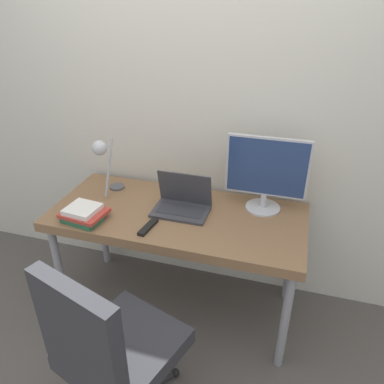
{
  "coord_description": "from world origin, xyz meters",
  "views": [
    {
      "loc": [
        0.64,
        -1.49,
        1.97
      ],
      "look_at": [
        0.1,
        0.31,
        0.94
      ],
      "focal_mm": 35.0,
      "sensor_mm": 36.0,
      "label": 1
    }
  ],
  "objects_px": {
    "office_chair": "(109,347)",
    "game_controller": "(84,214)",
    "laptop": "(182,203)",
    "book_stack": "(83,214)",
    "desk_lamp": "(103,157)",
    "monitor": "(267,172)"
  },
  "relations": [
    {
      "from": "office_chair",
      "to": "game_controller",
      "type": "bearing_deg",
      "value": 126.3
    },
    {
      "from": "laptop",
      "to": "book_stack",
      "type": "bearing_deg",
      "value": -152.59
    },
    {
      "from": "desk_lamp",
      "to": "game_controller",
      "type": "bearing_deg",
      "value": -95.71
    },
    {
      "from": "desk_lamp",
      "to": "game_controller",
      "type": "relative_size",
      "value": 2.72
    },
    {
      "from": "laptop",
      "to": "desk_lamp",
      "type": "distance_m",
      "value": 0.57
    },
    {
      "from": "game_controller",
      "to": "desk_lamp",
      "type": "bearing_deg",
      "value": 84.29
    },
    {
      "from": "laptop",
      "to": "monitor",
      "type": "xyz_separation_m",
      "value": [
        0.47,
        0.17,
        0.2
      ]
    },
    {
      "from": "laptop",
      "to": "monitor",
      "type": "distance_m",
      "value": 0.54
    },
    {
      "from": "monitor",
      "to": "book_stack",
      "type": "distance_m",
      "value": 1.11
    },
    {
      "from": "office_chair",
      "to": "book_stack",
      "type": "distance_m",
      "value": 0.81
    },
    {
      "from": "desk_lamp",
      "to": "book_stack",
      "type": "relative_size",
      "value": 1.51
    },
    {
      "from": "laptop",
      "to": "desk_lamp",
      "type": "bearing_deg",
      "value": 177.32
    },
    {
      "from": "monitor",
      "to": "office_chair",
      "type": "bearing_deg",
      "value": -116.91
    },
    {
      "from": "book_stack",
      "to": "game_controller",
      "type": "distance_m",
      "value": 0.05
    },
    {
      "from": "book_stack",
      "to": "game_controller",
      "type": "height_order",
      "value": "book_stack"
    },
    {
      "from": "laptop",
      "to": "desk_lamp",
      "type": "xyz_separation_m",
      "value": [
        -0.52,
        0.02,
        0.24
      ]
    },
    {
      "from": "laptop",
      "to": "office_chair",
      "type": "height_order",
      "value": "office_chair"
    },
    {
      "from": "monitor",
      "to": "office_chair",
      "type": "relative_size",
      "value": 0.48
    },
    {
      "from": "desk_lamp",
      "to": "monitor",
      "type": "bearing_deg",
      "value": 8.21
    },
    {
      "from": "office_chair",
      "to": "book_stack",
      "type": "relative_size",
      "value": 3.79
    },
    {
      "from": "office_chair",
      "to": "laptop",
      "type": "bearing_deg",
      "value": 85.97
    },
    {
      "from": "monitor",
      "to": "office_chair",
      "type": "height_order",
      "value": "monitor"
    }
  ]
}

